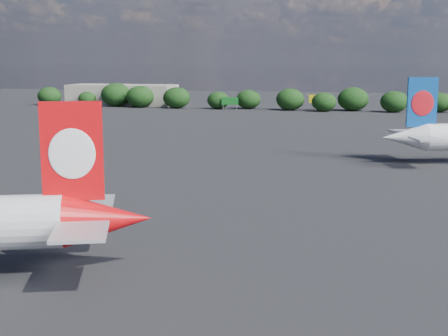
# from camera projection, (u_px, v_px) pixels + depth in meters

# --- Properties ---
(ground) EXTENTS (500.00, 500.00, 0.00)m
(ground) POSITION_uv_depth(u_px,v_px,m) (193.00, 164.00, 107.11)
(ground) COLOR black
(ground) RESTS_ON ground
(terminal_building) EXTENTS (42.00, 16.00, 8.00)m
(terminal_building) POSITION_uv_depth(u_px,v_px,m) (122.00, 95.00, 247.22)
(terminal_building) COLOR gray
(terminal_building) RESTS_ON ground
(highway_sign) EXTENTS (6.00, 0.30, 4.50)m
(highway_sign) POSITION_uv_depth(u_px,v_px,m) (230.00, 101.00, 222.00)
(highway_sign) COLOR #14651F
(highway_sign) RESTS_ON ground
(billboard_yellow) EXTENTS (5.00, 0.30, 5.50)m
(billboard_yellow) POSITION_uv_depth(u_px,v_px,m) (316.00, 99.00, 221.28)
(billboard_yellow) COLOR gold
(billboard_yellow) RESTS_ON ground
(horizon_treeline) EXTENTS (207.03, 16.04, 9.11)m
(horizon_treeline) POSITION_uv_depth(u_px,v_px,m) (308.00, 99.00, 220.41)
(horizon_treeline) COLOR black
(horizon_treeline) RESTS_ON ground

